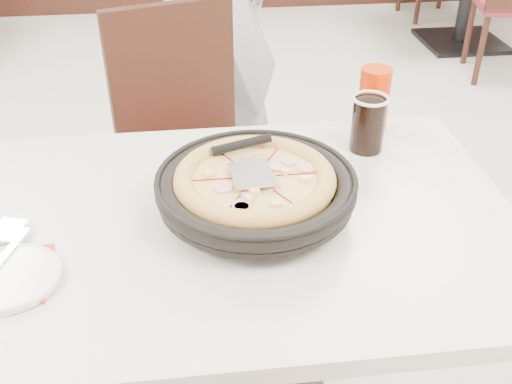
{
  "coord_description": "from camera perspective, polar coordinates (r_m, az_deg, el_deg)",
  "views": [
    {
      "loc": [
        0.13,
        -1.54,
        1.47
      ],
      "look_at": [
        0.25,
        -0.53,
        0.8
      ],
      "focal_mm": 42.0,
      "sensor_mm": 36.0,
      "label": 1
    }
  ],
  "objects": [
    {
      "name": "side_plate",
      "position": [
        1.16,
        -22.39,
        -7.62
      ],
      "size": [
        0.19,
        0.19,
        0.01
      ],
      "primitive_type": "cylinder",
      "rotation": [
        0.0,
        0.0,
        -0.08
      ],
      "color": "white",
      "rests_on": "napkin"
    },
    {
      "name": "floor",
      "position": [
        2.13,
        -8.53,
        -10.62
      ],
      "size": [
        7.0,
        7.0,
        0.0
      ],
      "primitive_type": "plane",
      "color": "#A9AAA5",
      "rests_on": "ground"
    },
    {
      "name": "pizza",
      "position": [
        1.22,
        -0.12,
        0.59
      ],
      "size": [
        0.34,
        0.34,
        0.02
      ],
      "primitive_type": "cylinder",
      "rotation": [
        0.0,
        0.0,
        -0.08
      ],
      "color": "gold",
      "rests_on": "pizza_pan"
    },
    {
      "name": "napkin",
      "position": [
        1.18,
        -23.17,
        -7.38
      ],
      "size": [
        0.17,
        0.17,
        0.0
      ],
      "primitive_type": "cube",
      "rotation": [
        0.0,
        0.0,
        0.06
      ],
      "color": "white",
      "rests_on": "main_table"
    },
    {
      "name": "cola_glass",
      "position": [
        1.47,
        10.6,
        6.26
      ],
      "size": [
        0.09,
        0.09,
        0.13
      ],
      "primitive_type": "cylinder",
      "rotation": [
        0.0,
        0.0,
        -0.08
      ],
      "color": "black",
      "rests_on": "main_table"
    },
    {
      "name": "trivet",
      "position": [
        1.23,
        -2.46,
        -1.51
      ],
      "size": [
        0.13,
        0.13,
        0.04
      ],
      "primitive_type": "cylinder",
      "rotation": [
        0.0,
        0.0,
        -0.08
      ],
      "color": "black",
      "rests_on": "main_table"
    },
    {
      "name": "diner_person",
      "position": [
        2.29,
        -4.87,
        17.54
      ],
      "size": [
        0.73,
        0.62,
        1.7
      ],
      "primitive_type": "imported",
      "rotation": [
        0.0,
        0.0,
        3.56
      ],
      "color": "#B7B8BD",
      "rests_on": "floor"
    },
    {
      "name": "red_cup",
      "position": [
        1.57,
        11.15,
        8.74
      ],
      "size": [
        0.09,
        0.09,
        0.16
      ],
      "primitive_type": "cylinder",
      "rotation": [
        0.0,
        0.0,
        -0.08
      ],
      "color": "#C22400",
      "rests_on": "main_table"
    },
    {
      "name": "fork",
      "position": [
        1.2,
        -22.68,
        -5.45
      ],
      "size": [
        0.06,
        0.15,
        0.0
      ],
      "primitive_type": "cube",
      "rotation": [
        0.0,
        0.0,
        -0.29
      ],
      "color": "white",
      "rests_on": "side_plate"
    },
    {
      "name": "chair_far",
      "position": [
        1.95,
        -5.71,
        2.47
      ],
      "size": [
        0.53,
        0.53,
        0.95
      ],
      "primitive_type": null,
      "rotation": [
        0.0,
        0.0,
        3.45
      ],
      "color": "black",
      "rests_on": "floor"
    },
    {
      "name": "pizza_pan",
      "position": [
        1.22,
        0.0,
        -0.31
      ],
      "size": [
        0.43,
        0.43,
        0.01
      ],
      "primitive_type": "cylinder",
      "rotation": [
        0.0,
        0.0,
        -0.08
      ],
      "color": "black",
      "rests_on": "trivet"
    },
    {
      "name": "pizza_server",
      "position": [
        1.19,
        -0.37,
        1.74
      ],
      "size": [
        0.09,
        0.11,
        0.0
      ],
      "primitive_type": "cube",
      "rotation": [
        0.0,
        0.0,
        0.09
      ],
      "color": "white",
      "rests_on": "pizza"
    },
    {
      "name": "main_table",
      "position": [
        1.48,
        -2.32,
        -14.2
      ],
      "size": [
        1.26,
        0.9,
        0.75
      ],
      "primitive_type": null,
      "rotation": [
        0.0,
        0.0,
        -0.08
      ],
      "color": "silver",
      "rests_on": "floor"
    }
  ]
}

